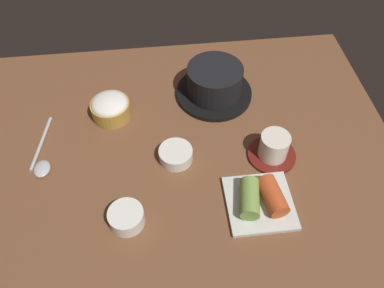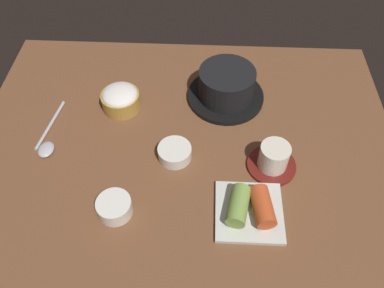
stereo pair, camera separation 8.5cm
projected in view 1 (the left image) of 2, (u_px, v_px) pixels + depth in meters
The scene contains 8 objects.
dining_table at pixel (183, 149), 89.58cm from camera, with size 100.00×76.00×2.00cm, color brown.
stone_pot at pixel (214, 83), 96.23cm from camera, with size 19.65×19.65×8.69cm.
rice_bowl at pixel (110, 107), 92.49cm from camera, with size 9.57×9.57×5.93cm.
tea_cup_with_saucer at pixel (273, 148), 84.67cm from camera, with size 10.94×10.94×6.74cm.
banchan_cup_center at pixel (176, 154), 85.23cm from camera, with size 7.64×7.64×3.04cm.
kimchi_plate at pixel (260, 200), 77.67cm from camera, with size 13.75×13.75×4.99cm.
side_bowl_near at pixel (126, 217), 75.19cm from camera, with size 7.17×7.17×3.64cm.
spoon at pixel (42, 160), 85.51cm from camera, with size 4.76×17.86×1.35cm.
Camera 1 is at (-4.07, -54.62, 71.92)cm, focal length 35.49 mm.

